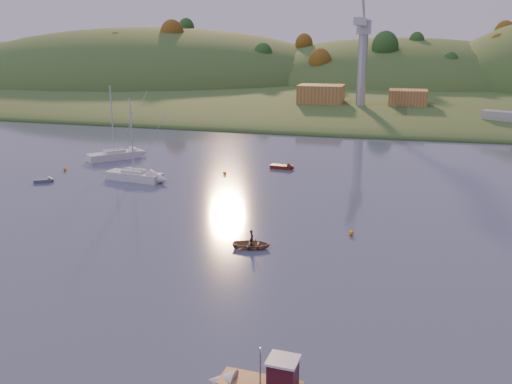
% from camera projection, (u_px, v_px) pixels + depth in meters
% --- Properties ---
extents(far_shore, '(620.00, 220.00, 1.50)m').
position_uv_depth(far_shore, '(376.00, 81.00, 240.86)').
color(far_shore, '#2A5221').
rests_on(far_shore, ground).
extents(shore_slope, '(640.00, 150.00, 7.00)m').
position_uv_depth(shore_slope, '(365.00, 97.00, 180.24)').
color(shore_slope, '#2A5221').
rests_on(shore_slope, ground).
extents(hill_left_far, '(120.00, 100.00, 32.00)m').
position_uv_depth(hill_left_far, '(25.00, 77.00, 265.45)').
color(hill_left_far, '#2A5221').
rests_on(hill_left_far, ground).
extents(hill_left, '(170.00, 140.00, 44.00)m').
position_uv_depth(hill_left, '(149.00, 82.00, 234.58)').
color(hill_left, '#2A5221').
rests_on(hill_left, ground).
extents(hill_center, '(140.00, 120.00, 36.00)m').
position_uv_depth(hill_center, '(399.00, 86.00, 219.79)').
color(hill_center, '#2A5221').
rests_on(hill_center, ground).
extents(hillside_trees, '(280.00, 50.00, 32.00)m').
position_uv_depth(hillside_trees, '(369.00, 91.00, 198.89)').
color(hillside_trees, '#1D4F1C').
rests_on(hillside_trees, ground).
extents(wharf, '(42.00, 16.00, 2.40)m').
position_uv_depth(wharf, '(373.00, 111.00, 138.61)').
color(wharf, slate).
rests_on(wharf, ground).
extents(shed_west, '(11.00, 8.00, 4.80)m').
position_uv_depth(shed_west, '(321.00, 95.00, 141.71)').
color(shed_west, '#956231').
rests_on(shed_west, wharf).
extents(shed_east, '(9.00, 7.00, 4.00)m').
position_uv_depth(shed_east, '(408.00, 98.00, 137.69)').
color(shed_east, '#956231').
rests_on(shed_east, wharf).
extents(dock_crane, '(3.20, 28.00, 20.30)m').
position_uv_depth(dock_crane, '(363.00, 44.00, 131.68)').
color(dock_crane, '#B7B7BC').
rests_on(dock_crane, wharf).
extents(fishing_boat, '(5.55, 2.07, 3.48)m').
position_uv_depth(fishing_boat, '(254.00, 383.00, 31.64)').
color(fishing_boat, white).
rests_on(fishing_boat, ground).
extents(sailboat_near, '(7.58, 7.96, 11.74)m').
position_uv_depth(sailboat_near, '(115.00, 155.00, 91.20)').
color(sailboat_near, silver).
rests_on(sailboat_near, ground).
extents(sailboat_far, '(8.31, 3.58, 11.15)m').
position_uv_depth(sailboat_far, '(134.00, 175.00, 78.25)').
color(sailboat_far, silver).
rests_on(sailboat_far, ground).
extents(canoe, '(3.88, 2.99, 0.74)m').
position_uv_depth(canoe, '(252.00, 244.00, 53.55)').
color(canoe, '#836448').
rests_on(canoe, ground).
extents(paddler, '(0.44, 0.61, 1.55)m').
position_uv_depth(paddler, '(252.00, 240.00, 53.45)').
color(paddler, black).
rests_on(paddler, ground).
extents(red_tender, '(3.92, 1.78, 1.29)m').
position_uv_depth(red_tender, '(286.00, 167.00, 84.86)').
color(red_tender, '#54190C').
rests_on(red_tender, ground).
extents(grey_dinghy, '(2.92, 2.26, 1.04)m').
position_uv_depth(grey_dinghy, '(47.00, 181.00, 77.44)').
color(grey_dinghy, '#4E5C67').
rests_on(grey_dinghy, ground).
extents(work_vessel, '(16.16, 11.00, 3.92)m').
position_uv_depth(work_vessel, '(499.00, 123.00, 119.08)').
color(work_vessel, slate).
rests_on(work_vessel, ground).
extents(buoy_1, '(0.50, 0.50, 0.50)m').
position_uv_depth(buoy_1, '(351.00, 233.00, 56.97)').
color(buoy_1, orange).
rests_on(buoy_1, ground).
extents(buoy_2, '(0.50, 0.50, 0.50)m').
position_uv_depth(buoy_2, '(65.00, 169.00, 83.74)').
color(buoy_2, orange).
rests_on(buoy_2, ground).
extents(buoy_3, '(0.50, 0.50, 0.50)m').
position_uv_depth(buoy_3, '(225.00, 173.00, 81.33)').
color(buoy_3, orange).
rests_on(buoy_3, ground).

